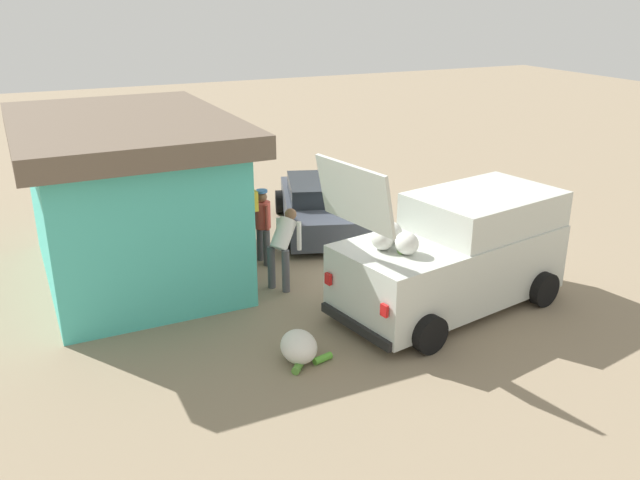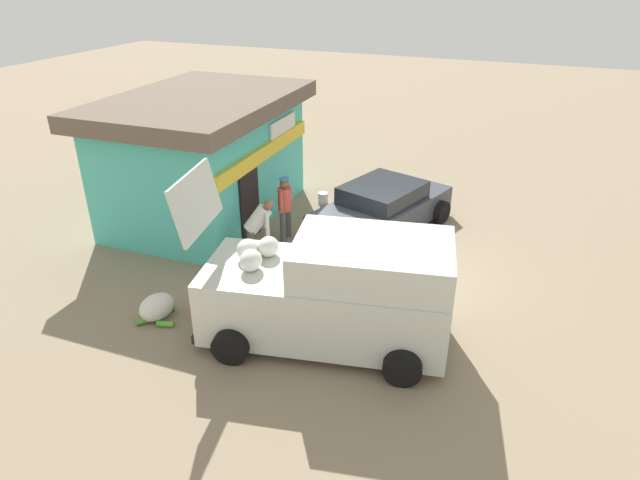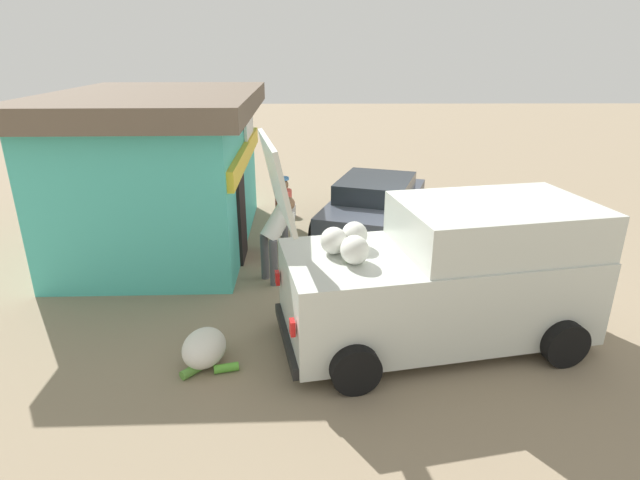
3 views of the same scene
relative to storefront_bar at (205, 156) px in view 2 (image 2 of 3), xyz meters
name	(u,v)px [view 2 (image 2 of 3)]	position (x,y,z in m)	size (l,w,h in m)	color
ground_plane	(380,265)	(-1.01, -5.12, -1.66)	(60.00, 60.00, 0.00)	gray
storefront_bar	(205,156)	(0.00, 0.00, 0.00)	(5.87, 4.16, 3.22)	#4CC6B7
delivery_van	(334,291)	(-3.95, -5.09, -0.65)	(2.88, 4.79, 3.04)	silver
parked_sedan	(382,208)	(0.81, -4.60, -1.08)	(4.37, 3.09, 1.24)	#383D47
vendor_standing	(285,205)	(-0.61, -2.57, -0.74)	(0.57, 0.36, 1.62)	#4C4C51
customer_bending	(257,226)	(-1.93, -2.51, -0.74)	(0.66, 0.72, 1.54)	#4C4C51
unloaded_banana_pile	(157,308)	(-4.62, -1.70, -1.43)	(0.83, 0.83, 0.49)	silver
paint_bucket	(323,198)	(1.86, -2.57, -1.51)	(0.28, 0.28, 0.31)	silver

